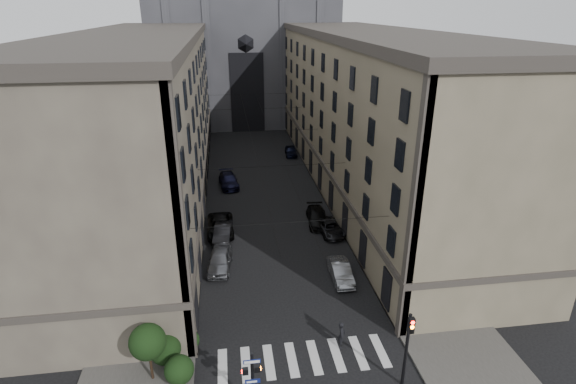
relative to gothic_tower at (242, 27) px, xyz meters
name	(u,v)px	position (x,y,z in m)	size (l,w,h in m)	color
sidewalk_left	(179,190)	(-10.50, -38.96, -17.72)	(7.00, 80.00, 0.15)	#383533
sidewalk_right	(341,181)	(10.50, -38.96, -17.72)	(7.00, 80.00, 0.15)	#383533
zebra_crossing	(303,358)	(0.00, -69.96, -17.79)	(11.00, 3.20, 0.01)	beige
building_left	(146,118)	(-13.44, -38.96, -8.45)	(13.60, 60.60, 18.85)	#4B4339
building_right	(367,111)	(13.44, -38.96, -8.45)	(13.60, 60.60, 18.85)	brown
gothic_tower	(242,27)	(0.00, 0.00, 0.00)	(35.00, 23.00, 58.00)	#2D2D33
pedestrian_signal_left	(252,377)	(-3.51, -73.46, -15.48)	(1.02, 0.38, 4.00)	black
traffic_light_right	(408,342)	(5.60, -73.04, -14.51)	(0.34, 0.50, 5.20)	black
shrub_cluster	(164,350)	(-8.72, -69.95, -16.00)	(3.90, 4.40, 3.90)	black
tram_wires	(261,132)	(0.00, -39.33, -10.55)	(14.00, 60.00, 0.43)	black
car_left_near	(220,260)	(-5.34, -58.08, -16.97)	(1.95, 4.86, 1.66)	slate
car_left_midnear	(223,233)	(-5.05, -52.76, -17.04)	(1.60, 4.58, 1.51)	black
car_left_midfar	(220,226)	(-5.28, -51.32, -17.01)	(2.62, 5.67, 1.58)	black
car_left_far	(229,180)	(-4.20, -38.44, -17.01)	(2.20, 5.41, 1.57)	black
car_right_near	(341,272)	(4.71, -61.24, -17.07)	(1.54, 4.41, 1.45)	gray
car_right_midnear	(330,228)	(5.74, -53.03, -17.16)	(2.12, 4.59, 1.28)	black
car_right_midfar	(317,217)	(4.88, -50.57, -17.07)	(2.05, 5.05, 1.47)	black
car_right_far	(291,151)	(5.60, -26.78, -17.06)	(1.73, 4.30, 1.47)	black
pedestrian	(342,335)	(2.73, -69.21, -16.82)	(0.71, 0.47, 1.95)	black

